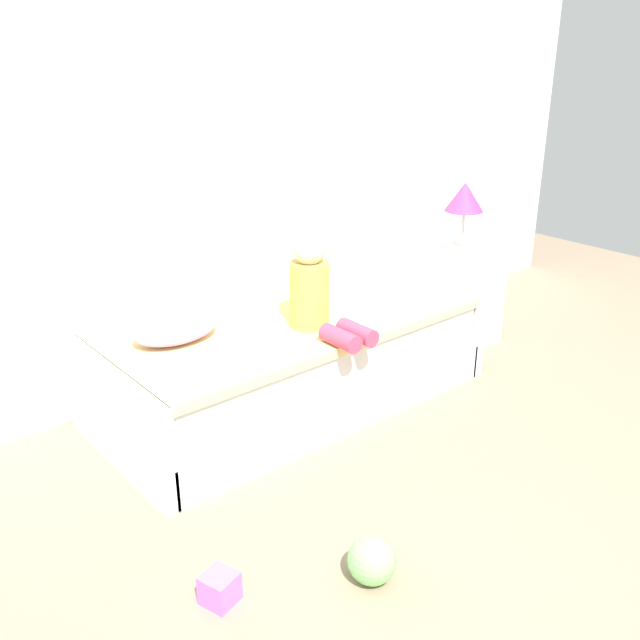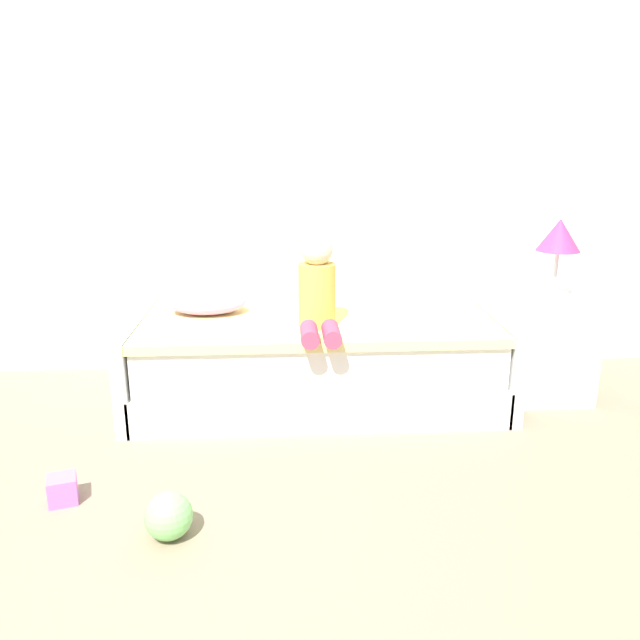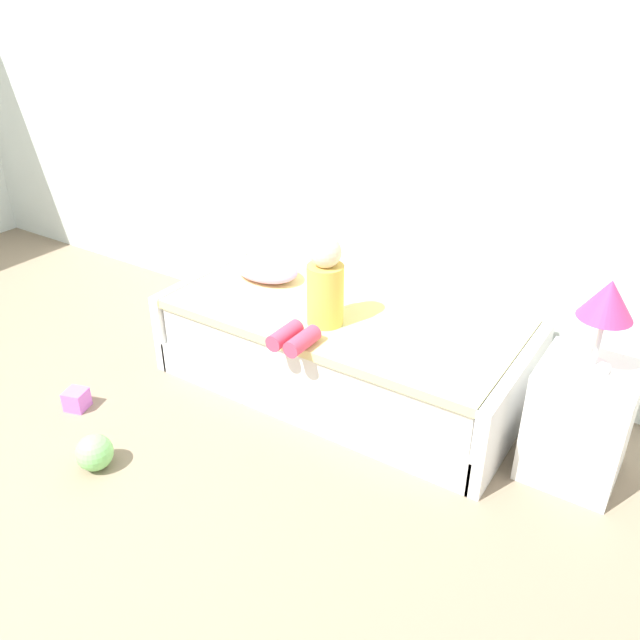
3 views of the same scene
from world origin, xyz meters
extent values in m
cube|color=silver|center=(0.00, 2.60, 1.45)|extent=(7.20, 0.10, 2.90)
cube|color=white|center=(0.50, 2.00, 0.10)|extent=(2.00, 1.00, 0.20)
cube|color=white|center=(0.50, 2.00, 0.33)|extent=(1.94, 0.94, 0.25)
cube|color=#E5E08C|center=(0.50, 2.00, 0.47)|extent=(1.98, 0.98, 0.05)
cube|color=white|center=(-0.52, 2.00, 0.25)|extent=(0.07, 1.00, 0.50)
cube|color=white|center=(1.52, 2.00, 0.25)|extent=(0.07, 1.00, 0.50)
cube|color=white|center=(1.85, 1.96, 0.30)|extent=(0.44, 0.44, 0.60)
cylinder|color=silver|center=(1.85, 1.96, 0.61)|extent=(0.15, 0.15, 0.03)
cylinder|color=silver|center=(1.85, 1.96, 0.75)|extent=(0.02, 0.02, 0.24)
cone|color=#E5387A|center=(1.85, 1.96, 0.96)|extent=(0.24, 0.24, 0.18)
cylinder|color=gold|center=(0.49, 1.82, 0.67)|extent=(0.20, 0.20, 0.34)
sphere|color=beige|center=(0.49, 1.82, 0.92)|extent=(0.17, 0.17, 0.17)
cylinder|color=#D83F60|center=(0.43, 1.52, 0.55)|extent=(0.09, 0.22, 0.09)
cylinder|color=#D83F60|center=(0.54, 1.52, 0.55)|extent=(0.09, 0.22, 0.09)
ellipsoid|color=#EA8CC6|center=(-0.13, 2.10, 0.56)|extent=(0.44, 0.30, 0.13)
sphere|color=#7FD872|center=(-0.14, 0.68, 0.09)|extent=(0.19, 0.19, 0.19)
cube|color=#CC66D8|center=(-0.64, 0.96, 0.06)|extent=(0.14, 0.14, 0.12)
camera|label=1|loc=(-1.62, -0.78, 1.89)|focal=39.49mm
camera|label=2|loc=(0.31, -1.43, 1.49)|focal=35.11mm
camera|label=3|loc=(2.17, -0.80, 2.21)|focal=36.25mm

